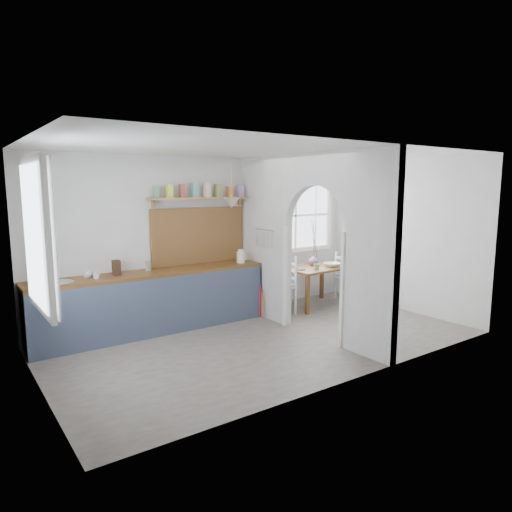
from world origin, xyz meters
TOP-DOWN VIEW (x-y plane):
  - floor at (0.00, 0.00)m, footprint 5.80×3.20m
  - ceiling at (0.00, 0.00)m, footprint 5.80×3.20m
  - walls at (0.00, 0.00)m, footprint 5.81×3.21m
  - partition at (0.70, 0.06)m, footprint 0.12×3.20m
  - kitchen_window at (-2.87, 0.00)m, footprint 0.10×1.16m
  - nook_window at (1.80, 1.56)m, footprint 1.76×0.10m
  - counter at (-1.13, 1.33)m, footprint 3.50×0.60m
  - sink at (-2.43, 1.30)m, footprint 0.40×0.40m
  - backsplash at (-0.20, 1.58)m, footprint 1.65×0.03m
  - shelf at (-0.20, 1.49)m, footprint 1.75×0.20m
  - pendant_lamp at (0.15, 1.15)m, footprint 0.26×0.26m
  - utensil_rail at (0.61, 0.90)m, footprint 0.02×0.50m
  - dining_table at (1.83, 1.02)m, footprint 1.17×0.82m
  - chair_left at (1.01, 1.03)m, footprint 0.54×0.54m
  - chair_right at (2.68, 0.99)m, footprint 0.47×0.47m
  - kettle at (0.37, 1.23)m, footprint 0.23×0.21m
  - mug_a at (-1.95, 1.24)m, footprint 0.12×0.12m
  - mug_b at (-2.03, 1.38)m, footprint 0.15×0.15m
  - knife_block at (-1.65, 1.33)m, footprint 0.10×0.14m
  - jar at (-1.14, 1.42)m, footprint 0.09×0.09m
  - towel_magenta at (0.58, 0.99)m, footprint 0.02×0.03m
  - towel_orange at (0.58, 0.92)m, footprint 0.02×0.03m
  - bowl at (2.10, 0.88)m, footprint 0.32×0.32m
  - table_cup at (1.69, 0.84)m, footprint 0.11×0.11m
  - plate at (1.44, 0.98)m, footprint 0.25×0.25m
  - vase at (1.94, 1.19)m, footprint 0.22×0.22m

SIDE VIEW (x-z plane):
  - floor at x=0.00m, z-range -0.01..0.01m
  - towel_orange at x=0.58m, z-range 0.03..0.47m
  - towel_magenta at x=0.58m, z-range 0.01..0.54m
  - dining_table at x=1.83m, z-range 0.00..0.71m
  - chair_right at x=2.68m, z-range 0.00..0.91m
  - counter at x=-1.13m, z-range 0.01..0.91m
  - chair_left at x=1.01m, z-range 0.00..0.99m
  - plate at x=1.44m, z-range 0.71..0.72m
  - bowl at x=2.10m, z-range 0.71..0.78m
  - table_cup at x=1.69m, z-range 0.71..0.80m
  - vase at x=1.94m, z-range 0.71..0.91m
  - sink at x=-2.43m, z-range 0.88..0.90m
  - mug_b at x=-2.03m, z-range 0.90..0.99m
  - mug_a at x=-1.95m, z-range 0.90..1.00m
  - jar at x=-1.14m, z-range 0.90..1.05m
  - knife_block at x=-1.65m, z-range 0.90..1.11m
  - kettle at x=0.37m, z-range 0.90..1.12m
  - walls at x=0.00m, z-range 0.00..2.60m
  - backsplash at x=-0.20m, z-range 0.90..1.80m
  - utensil_rail at x=0.61m, z-range 1.44..1.46m
  - partition at x=0.70m, z-range 0.15..2.75m
  - nook_window at x=1.80m, z-range 0.95..2.25m
  - kitchen_window at x=-2.87m, z-range 0.90..2.40m
  - pendant_lamp at x=0.15m, z-range 1.80..1.96m
  - shelf at x=-0.20m, z-range 1.90..2.11m
  - ceiling at x=0.00m, z-range 2.60..2.60m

